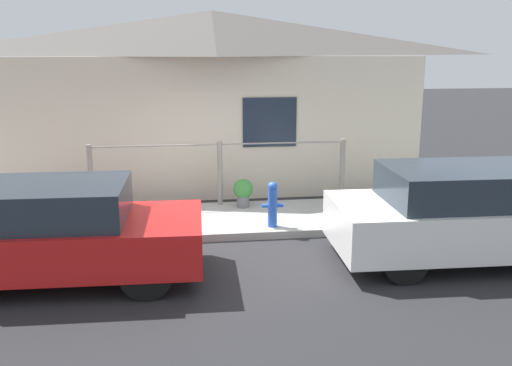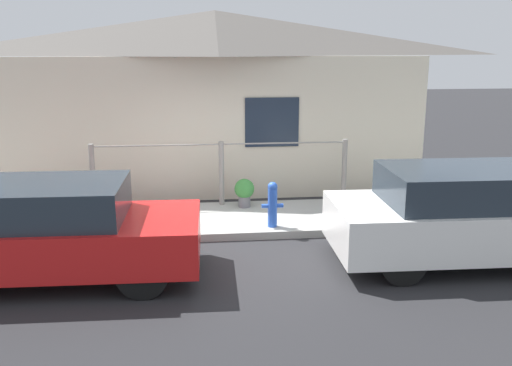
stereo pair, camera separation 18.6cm
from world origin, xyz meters
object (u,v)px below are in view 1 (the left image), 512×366
(fire_hydrant, at_px, (272,203))
(potted_plant_near_hydrant, at_px, (243,191))
(car_left, at_px, (58,232))
(car_right, at_px, (469,214))

(fire_hydrant, height_order, potted_plant_near_hydrant, fire_hydrant)
(car_left, relative_size, potted_plant_near_hydrant, 6.99)
(car_right, distance_m, fire_hydrant, 3.11)
(car_left, height_order, car_right, car_right)
(car_right, bearing_deg, potted_plant_near_hydrant, 139.01)
(car_left, xyz_separation_m, fire_hydrant, (3.17, 1.55, -0.15))
(car_left, distance_m, car_right, 5.86)
(car_left, distance_m, fire_hydrant, 3.53)
(car_right, bearing_deg, car_left, -178.58)
(car_left, xyz_separation_m, car_right, (5.86, -0.00, 0.02))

